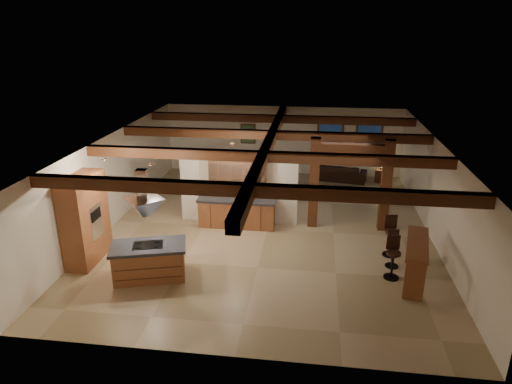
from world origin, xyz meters
The scene contains 23 objects.
ground centered at (0.00, 0.00, 0.00)m, with size 12.00×12.00×0.00m, color tan.
room_walls centered at (0.00, 0.00, 1.78)m, with size 12.00×12.00×12.00m.
ceiling_beams centered at (0.00, 0.00, 2.76)m, with size 10.00×12.00×0.28m.
timber_posts centered at (2.50, 0.50, 1.76)m, with size 2.50×0.30×2.90m.
partition_wall centered at (-1.00, 0.50, 1.10)m, with size 3.80×0.18×2.20m, color white.
pantry_cabinet centered at (-4.67, -2.60, 1.20)m, with size 0.67×1.60×2.40m.
back_counter centered at (-1.00, 0.11, 0.48)m, with size 2.50×0.66×0.94m.
upper_display_cabinet centered at (-1.00, 0.31, 1.85)m, with size 1.80×0.36×0.95m.
range_hood centered at (-2.68, -3.31, 1.78)m, with size 1.10×1.10×1.40m.
back_windows centered at (2.80, 5.93, 1.50)m, with size 2.70×0.07×1.70m.
framed_art centered at (-1.50, 5.94, 1.70)m, with size 0.65×0.05×0.85m.
recessed_cans centered at (-2.53, -1.93, 2.87)m, with size 3.16×2.46×0.03m.
kitchen_island centered at (-2.68, -3.31, 0.47)m, with size 2.07×1.47×0.93m.
dining_table centered at (-0.54, 2.33, 0.28)m, with size 1.61×0.90×0.56m, color #391B0E.
sofa centered at (2.43, 5.29, 0.32)m, with size 2.22×0.87×0.65m, color black.
microwave centered at (-0.70, 0.11, 1.06)m, with size 0.42×0.28×0.23m, color #BCBCC1.
bar_counter centered at (4.00, -2.60, 0.72)m, with size 0.91×2.10×1.07m.
side_table centered at (4.11, 5.28, 0.26)m, with size 0.41×0.41×0.51m, color #412310.
table_lamp centered at (4.11, 5.28, 0.74)m, with size 0.27×0.27×0.32m.
bar_stool_a centered at (3.46, -2.50, 0.57)m, with size 0.39×0.39×1.12m.
bar_stool_b centered at (3.56, -1.90, 0.52)m, with size 0.35×0.36×1.02m.
bar_stool_c centered at (3.59, -1.25, 0.59)m, with size 0.40×0.42×1.16m.
dining_chairs centered at (-0.54, 2.33, 0.57)m, with size 2.24×2.24×1.11m.
Camera 1 is at (1.36, -13.14, 6.11)m, focal length 32.00 mm.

